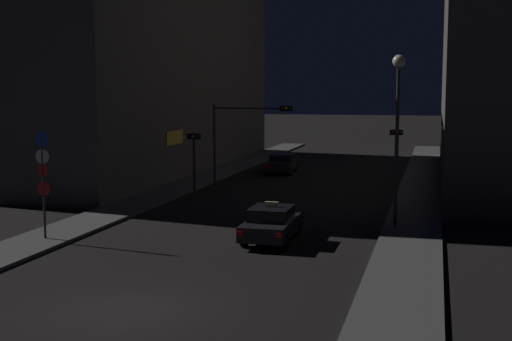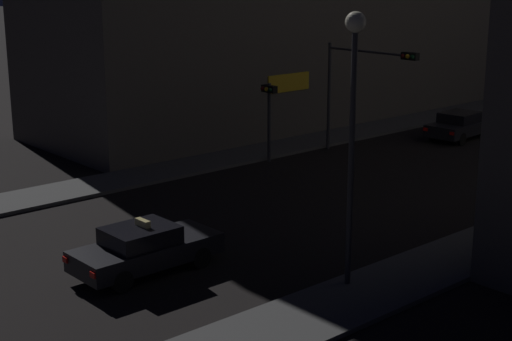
{
  "view_description": "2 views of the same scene",
  "coord_description": "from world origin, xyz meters",
  "px_view_note": "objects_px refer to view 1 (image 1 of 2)",
  "views": [
    {
      "loc": [
        8.13,
        -17.19,
        6.11
      ],
      "look_at": [
        -0.32,
        15.11,
        2.2
      ],
      "focal_mm": 48.65,
      "sensor_mm": 36.0,
      "label": 1
    },
    {
      "loc": [
        20.03,
        -2.09,
        8.7
      ],
      "look_at": [
        -0.37,
        15.82,
        1.58
      ],
      "focal_mm": 54.96,
      "sensor_mm": 36.0,
      "label": 2
    }
  ],
  "objects_px": {
    "traffic_light_right_kerb": "(396,145)",
    "street_lamp_near_block": "(398,107)",
    "traffic_light_left_kerb": "(194,149)",
    "sign_pole_left": "(43,175)",
    "taxi": "(272,223)",
    "far_car": "(282,163)",
    "traffic_light_overhead": "(245,126)"
  },
  "relations": [
    {
      "from": "traffic_light_right_kerb",
      "to": "street_lamp_near_block",
      "type": "distance_m",
      "value": 13.27
    },
    {
      "from": "traffic_light_left_kerb",
      "to": "sign_pole_left",
      "type": "relative_size",
      "value": 0.84
    },
    {
      "from": "taxi",
      "to": "traffic_light_right_kerb",
      "type": "relative_size",
      "value": 1.2
    },
    {
      "from": "far_car",
      "to": "traffic_light_overhead",
      "type": "height_order",
      "value": "traffic_light_overhead"
    },
    {
      "from": "traffic_light_overhead",
      "to": "street_lamp_near_block",
      "type": "relative_size",
      "value": 0.7
    },
    {
      "from": "far_car",
      "to": "traffic_light_left_kerb",
      "type": "height_order",
      "value": "traffic_light_left_kerb"
    },
    {
      "from": "traffic_light_right_kerb",
      "to": "sign_pole_left",
      "type": "distance_m",
      "value": 22.87
    },
    {
      "from": "far_car",
      "to": "sign_pole_left",
      "type": "distance_m",
      "value": 25.26
    },
    {
      "from": "taxi",
      "to": "traffic_light_right_kerb",
      "type": "height_order",
      "value": "traffic_light_right_kerb"
    },
    {
      "from": "taxi",
      "to": "sign_pole_left",
      "type": "bearing_deg",
      "value": -164.66
    },
    {
      "from": "street_lamp_near_block",
      "to": "traffic_light_left_kerb",
      "type": "bearing_deg",
      "value": 146.43
    },
    {
      "from": "traffic_light_left_kerb",
      "to": "street_lamp_near_block",
      "type": "distance_m",
      "value": 14.89
    },
    {
      "from": "far_car",
      "to": "traffic_light_left_kerb",
      "type": "relative_size",
      "value": 1.27
    },
    {
      "from": "traffic_light_overhead",
      "to": "sign_pole_left",
      "type": "height_order",
      "value": "traffic_light_overhead"
    },
    {
      "from": "taxi",
      "to": "traffic_light_left_kerb",
      "type": "xyz_separation_m",
      "value": [
        -7.5,
        11.66,
        1.86
      ]
    },
    {
      "from": "far_car",
      "to": "sign_pole_left",
      "type": "relative_size",
      "value": 1.06
    },
    {
      "from": "far_car",
      "to": "traffic_light_right_kerb",
      "type": "distance_m",
      "value": 10.5
    },
    {
      "from": "sign_pole_left",
      "to": "street_lamp_near_block",
      "type": "xyz_separation_m",
      "value": [
        13.53,
        5.99,
        2.67
      ]
    },
    {
      "from": "sign_pole_left",
      "to": "traffic_light_right_kerb",
      "type": "bearing_deg",
      "value": 56.04
    },
    {
      "from": "taxi",
      "to": "traffic_light_overhead",
      "type": "bearing_deg",
      "value": 109.33
    },
    {
      "from": "street_lamp_near_block",
      "to": "far_car",
      "type": "bearing_deg",
      "value": 116.16
    },
    {
      "from": "taxi",
      "to": "street_lamp_near_block",
      "type": "distance_m",
      "value": 7.5
    },
    {
      "from": "traffic_light_overhead",
      "to": "street_lamp_near_block",
      "type": "bearing_deg",
      "value": -49.76
    },
    {
      "from": "traffic_light_left_kerb",
      "to": "street_lamp_near_block",
      "type": "bearing_deg",
      "value": -33.57
    },
    {
      "from": "far_car",
      "to": "traffic_light_right_kerb",
      "type": "relative_size",
      "value": 1.23
    },
    {
      "from": "traffic_light_left_kerb",
      "to": "traffic_light_right_kerb",
      "type": "relative_size",
      "value": 0.97
    },
    {
      "from": "traffic_light_overhead",
      "to": "traffic_light_right_kerb",
      "type": "xyz_separation_m",
      "value": [
        9.39,
        0.99,
        -1.13
      ]
    },
    {
      "from": "far_car",
      "to": "street_lamp_near_block",
      "type": "distance_m",
      "value": 21.48
    },
    {
      "from": "traffic_light_right_kerb",
      "to": "sign_pole_left",
      "type": "xyz_separation_m",
      "value": [
        -12.77,
        -18.97,
        0.03
      ]
    },
    {
      "from": "taxi",
      "to": "far_car",
      "type": "xyz_separation_m",
      "value": [
        -4.56,
        22.4,
        -0.0
      ]
    },
    {
      "from": "sign_pole_left",
      "to": "street_lamp_near_block",
      "type": "bearing_deg",
      "value": 23.9
    },
    {
      "from": "traffic_light_overhead",
      "to": "traffic_light_left_kerb",
      "type": "bearing_deg",
      "value": -117.73
    }
  ]
}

